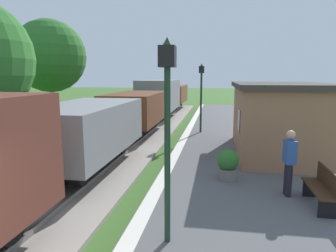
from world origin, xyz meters
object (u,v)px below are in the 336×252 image
(lamp_post_near, at_px, (167,105))
(tree_field_left, at_px, (50,56))
(potted_planter, at_px, (228,164))
(lamp_post_far, at_px, (201,85))
(station_hut, at_px, (279,118))
(person_waiting, at_px, (289,160))
(freight_train, at_px, (135,109))
(bench_near_hut, at_px, (322,188))

(lamp_post_near, relative_size, tree_field_left, 0.56)
(potted_planter, xyz_separation_m, lamp_post_far, (-1.22, 7.54, 2.08))
(station_hut, xyz_separation_m, person_waiting, (-0.58, -4.55, -0.47))
(potted_planter, bearing_deg, person_waiting, -33.62)
(person_waiting, relative_size, tree_field_left, 0.26)
(person_waiting, xyz_separation_m, lamp_post_near, (-2.70, -2.65, 1.62))
(potted_planter, bearing_deg, station_hut, 59.90)
(freight_train, relative_size, bench_near_hut, 21.73)
(freight_train, distance_m, lamp_post_near, 11.16)
(person_waiting, height_order, tree_field_left, tree_field_left)
(tree_field_left, bearing_deg, person_waiting, -38.40)
(bench_near_hut, relative_size, potted_planter, 1.64)
(bench_near_hut, bearing_deg, lamp_post_near, -148.26)
(station_hut, xyz_separation_m, bench_near_hut, (0.06, -5.13, -0.93))
(potted_planter, relative_size, lamp_post_far, 0.25)
(bench_near_hut, bearing_deg, freight_train, 129.09)
(person_waiting, distance_m, potted_planter, 1.84)
(freight_train, relative_size, person_waiting, 19.06)
(freight_train, distance_m, tree_field_left, 6.63)
(bench_near_hut, bearing_deg, tree_field_left, 141.39)
(station_hut, height_order, person_waiting, station_hut)
(freight_train, bearing_deg, station_hut, -25.98)
(freight_train, relative_size, potted_planter, 35.59)
(station_hut, distance_m, lamp_post_near, 8.00)
(freight_train, bearing_deg, tree_field_left, 164.39)
(lamp_post_near, distance_m, lamp_post_far, 11.18)
(person_waiting, bearing_deg, lamp_post_far, -79.25)
(person_waiting, relative_size, lamp_post_far, 0.46)
(freight_train, xyz_separation_m, station_hut, (6.80, -3.31, 0.13))
(station_hut, height_order, bench_near_hut, station_hut)
(person_waiting, bearing_deg, potted_planter, -40.47)
(station_hut, relative_size, tree_field_left, 0.87)
(freight_train, bearing_deg, potted_planter, -55.45)
(tree_field_left, bearing_deg, lamp_post_far, -5.79)
(bench_near_hut, height_order, tree_field_left, tree_field_left)
(freight_train, xyz_separation_m, lamp_post_near, (3.51, -10.52, 1.28))
(tree_field_left, bearing_deg, station_hut, -21.43)
(bench_near_hut, relative_size, person_waiting, 0.88)
(station_hut, height_order, potted_planter, station_hut)
(freight_train, xyz_separation_m, tree_field_left, (-5.72, 1.60, 2.95))
(freight_train, distance_m, lamp_post_far, 3.80)
(freight_train, relative_size, station_hut, 5.62)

